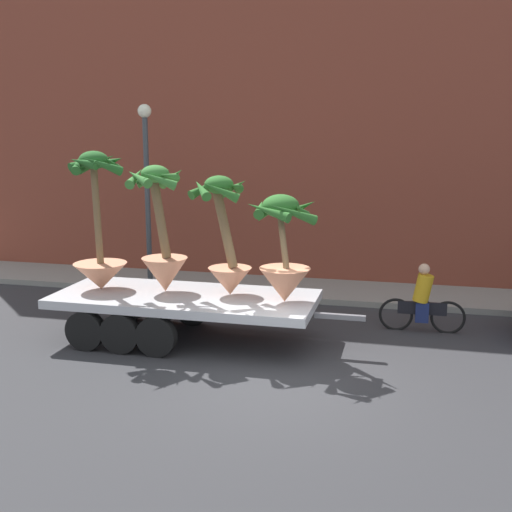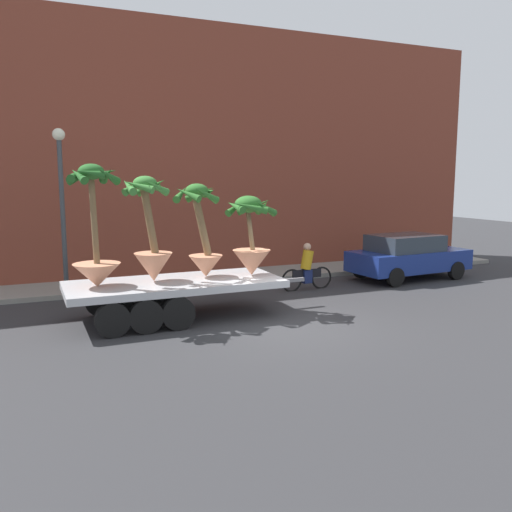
# 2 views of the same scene
# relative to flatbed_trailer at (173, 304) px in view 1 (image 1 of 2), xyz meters

# --- Properties ---
(ground_plane) EXTENTS (60.00, 60.00, 0.00)m
(ground_plane) POSITION_rel_flatbed_trailer_xyz_m (2.61, -1.62, -0.75)
(ground_plane) COLOR #2D2D30
(sidewalk) EXTENTS (24.00, 2.20, 0.15)m
(sidewalk) POSITION_rel_flatbed_trailer_xyz_m (2.61, 4.48, -0.68)
(sidewalk) COLOR gray
(sidewalk) RESTS_ON ground
(building_facade) EXTENTS (24.00, 1.20, 8.98)m
(building_facade) POSITION_rel_flatbed_trailer_xyz_m (2.61, 6.18, 3.74)
(building_facade) COLOR brown
(building_facade) RESTS_ON ground
(flatbed_trailer) EXTENTS (6.40, 2.31, 0.98)m
(flatbed_trailer) POSITION_rel_flatbed_trailer_xyz_m (0.00, 0.00, 0.00)
(flatbed_trailer) COLOR #B7BABF
(flatbed_trailer) RESTS_ON ground
(potted_palm_rear) EXTENTS (1.41, 1.55, 2.12)m
(potted_palm_rear) POSITION_rel_flatbed_trailer_xyz_m (2.33, -0.04, 1.17)
(potted_palm_rear) COLOR tan
(potted_palm_rear) RESTS_ON flatbed_trailer
(potted_palm_middle) EXTENTS (1.33, 1.24, 2.44)m
(potted_palm_middle) POSITION_rel_flatbed_trailer_xyz_m (1.08, 0.24, 1.29)
(potted_palm_middle) COLOR tan
(potted_palm_middle) RESTS_ON flatbed_trailer
(potted_palm_front) EXTENTS (1.25, 1.36, 2.92)m
(potted_palm_front) POSITION_rel_flatbed_trailer_xyz_m (-1.64, 0.03, 1.32)
(potted_palm_front) COLOR tan
(potted_palm_front) RESTS_ON flatbed_trailer
(potted_palm_extra) EXTENTS (1.25, 1.29, 2.64)m
(potted_palm_extra) POSITION_rel_flatbed_trailer_xyz_m (-0.29, 0.17, 1.27)
(potted_palm_extra) COLOR tan
(potted_palm_extra) RESTS_ON flatbed_trailer
(cyclist) EXTENTS (1.84, 0.35, 1.54)m
(cyclist) POSITION_rel_flatbed_trailer_xyz_m (5.05, 1.78, -0.08)
(cyclist) COLOR black
(cyclist) RESTS_ON ground
(street_lamp) EXTENTS (0.36, 0.36, 4.83)m
(street_lamp) POSITION_rel_flatbed_trailer_xyz_m (-2.11, 3.68, 2.48)
(street_lamp) COLOR #383D42
(street_lamp) RESTS_ON sidewalk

